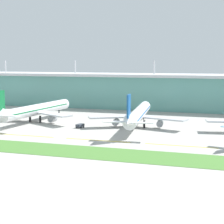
% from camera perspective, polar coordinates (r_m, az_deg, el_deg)
% --- Properties ---
extents(ground_plane, '(600.00, 600.00, 0.00)m').
position_cam_1_polar(ground_plane, '(155.32, -1.19, -4.37)').
color(ground_plane, '#A8A59E').
extents(terminal_building, '(288.00, 34.00, 32.48)m').
position_cam_1_polar(terminal_building, '(258.51, 6.54, 3.12)').
color(terminal_building, '#5B9E93').
rests_on(terminal_building, ground).
extents(airliner_near_middle, '(48.55, 67.56, 18.90)m').
position_cam_1_polar(airliner_near_middle, '(206.40, -11.26, 0.32)').
color(airliner_near_middle, silver).
rests_on(airliner_near_middle, ground).
extents(airliner_center, '(48.51, 71.81, 18.90)m').
position_cam_1_polar(airliner_center, '(186.79, 3.94, -0.31)').
color(airliner_center, white).
rests_on(airliner_center, ground).
extents(taxiway_stripe_mid_west, '(28.00, 0.70, 0.04)m').
position_cam_1_polar(taxiway_stripe_mid_west, '(170.90, -13.00, -3.45)').
color(taxiway_stripe_mid_west, yellow).
rests_on(taxiway_stripe_mid_west, ground).
extents(taxiway_stripe_centre, '(28.00, 0.70, 0.04)m').
position_cam_1_polar(taxiway_stripe_centre, '(156.70, -2.18, -4.26)').
color(taxiway_stripe_centre, yellow).
rests_on(taxiway_stripe_centre, ground).
extents(taxiway_stripe_mid_east, '(28.00, 0.70, 0.04)m').
position_cam_1_polar(taxiway_stripe_mid_east, '(149.05, 10.29, -5.01)').
color(taxiway_stripe_mid_east, yellow).
rests_on(taxiway_stripe_mid_east, ground).
extents(grass_verge, '(300.00, 18.00, 0.10)m').
position_cam_1_polar(grass_verge, '(137.00, -3.86, -6.02)').
color(grass_verge, '#477A33').
rests_on(grass_verge, ground).
extents(pushback_tug, '(3.21, 4.77, 1.85)m').
position_cam_1_polar(pushback_tug, '(185.88, -4.82, -2.03)').
color(pushback_tug, '#333842').
rests_on(pushback_tug, ground).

